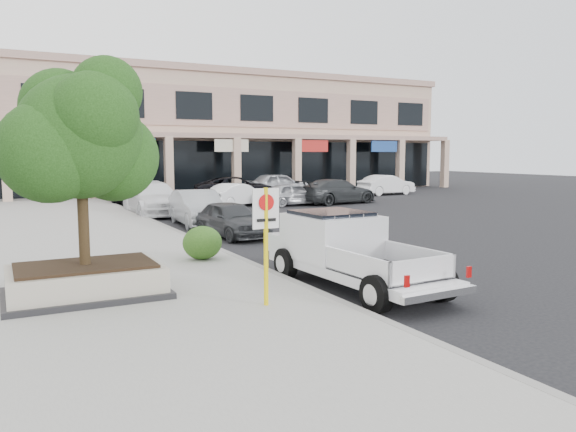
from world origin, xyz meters
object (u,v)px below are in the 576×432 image
object	(u,v)px
planter_tree	(86,138)
lot_car_a	(293,194)
pickup_truck	(356,252)
lot_car_d	(238,189)
lot_car_f	(386,185)
curb_car_a	(231,219)
lot_car_e	(279,184)
curb_car_b	(198,208)
lot_car_b	(237,195)
lot_car_c	(337,191)
no_parking_sign	(266,230)
curb_car_d	(130,189)
planter	(86,281)
curb_car_c	(153,198)

from	to	relation	value
planter_tree	lot_car_a	distance (m)	21.89
planter_tree	pickup_truck	world-z (taller)	planter_tree
lot_car_d	lot_car_f	xyz separation A→B (m)	(11.63, -0.42, -0.05)
curb_car_a	lot_car_d	size ratio (longest dim) A/B	0.70
lot_car_e	curb_car_b	bearing A→B (deg)	138.72
lot_car_a	curb_car_a	bearing A→B (deg)	141.56
lot_car_b	lot_car_c	world-z (taller)	lot_car_c
no_parking_sign	lot_car_a	size ratio (longest dim) A/B	0.58
curb_car_d	lot_car_a	size ratio (longest dim) A/B	1.52
curb_car_b	lot_car_f	distance (m)	20.74
lot_car_d	lot_car_f	size ratio (longest dim) A/B	1.26
curb_car_a	lot_car_e	size ratio (longest dim) A/B	0.80
lot_car_c	lot_car_d	bearing A→B (deg)	34.87
planter	curb_car_a	distance (m)	9.38
planter	curb_car_b	distance (m)	12.31
no_parking_sign	lot_car_c	size ratio (longest dim) A/B	0.44
planter	curb_car_d	xyz separation A→B (m)	(5.84, 23.44, 0.36)
planter_tree	curb_car_d	distance (m)	24.12
planter_tree	curb_car_b	xyz separation A→B (m)	(5.87, 10.59, -2.65)
curb_car_d	lot_car_a	world-z (taller)	curb_car_d
curb_car_b	curb_car_c	size ratio (longest dim) A/B	0.82
curb_car_d	lot_car_f	bearing A→B (deg)	-6.59
planter	planter_tree	size ratio (longest dim) A/B	0.80
curb_car_b	curb_car_c	distance (m)	5.35
lot_car_b	no_parking_sign	bearing A→B (deg)	136.77
no_parking_sign	lot_car_b	world-z (taller)	no_parking_sign
curb_car_c	lot_car_d	distance (m)	8.81
planter	curb_car_c	world-z (taller)	curb_car_c
curb_car_a	curb_car_b	world-z (taller)	curb_car_b
lot_car_f	planter_tree	bearing A→B (deg)	127.10
planter	curb_car_b	size ratio (longest dim) A/B	0.69
lot_car_c	planter_tree	bearing A→B (deg)	126.48
curb_car_c	curb_car_d	xyz separation A→B (m)	(0.39, 7.38, 0.02)
no_parking_sign	lot_car_b	size ratio (longest dim) A/B	0.57
planter_tree	lot_car_c	world-z (taller)	planter_tree
planter	pickup_truck	size ratio (longest dim) A/B	0.59
pickup_truck	curb_car_c	size ratio (longest dim) A/B	0.97
lot_car_d	lot_car_f	bearing A→B (deg)	-77.09
planter	lot_car_d	xyz separation A→B (m)	(12.31, 21.59, 0.30)
planter_tree	curb_car_d	size ratio (longest dim) A/B	0.67
curb_car_c	lot_car_f	bearing A→B (deg)	15.85
curb_car_b	lot_car_c	world-z (taller)	curb_car_b
curb_car_c	lot_car_f	distance (m)	19.18
lot_car_b	curb_car_d	bearing A→B (deg)	20.14
curb_car_c	lot_car_c	distance (m)	11.42
curb_car_a	lot_car_e	distance (m)	19.43
lot_car_f	no_parking_sign	bearing A→B (deg)	134.02
curb_car_a	lot_car_c	size ratio (longest dim) A/B	0.76
planter_tree	curb_car_c	xyz separation A→B (m)	(5.31, 15.91, -2.60)
curb_car_d	lot_car_a	xyz separation A→B (m)	(8.05, -6.49, -0.16)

